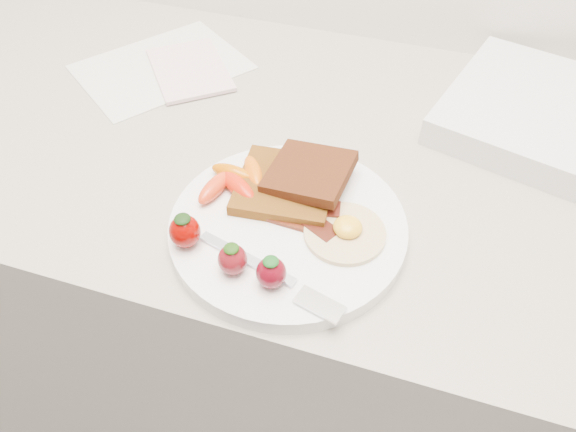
% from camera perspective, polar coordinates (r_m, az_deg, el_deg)
% --- Properties ---
extents(counter, '(2.00, 0.60, 0.90)m').
position_cam_1_polar(counter, '(1.10, 2.18, -11.18)').
color(counter, gray).
rests_on(counter, ground).
extents(plate, '(0.27, 0.27, 0.02)m').
position_cam_1_polar(plate, '(0.64, -0.00, -1.16)').
color(plate, white).
rests_on(plate, counter).
extents(toast_lower, '(0.12, 0.12, 0.01)m').
position_cam_1_polar(toast_lower, '(0.67, -0.23, 3.14)').
color(toast_lower, '#3A260E').
rests_on(toast_lower, plate).
extents(toast_upper, '(0.10, 0.10, 0.02)m').
position_cam_1_polar(toast_upper, '(0.66, 2.19, 4.44)').
color(toast_upper, black).
rests_on(toast_upper, toast_lower).
extents(fried_egg, '(0.10, 0.10, 0.02)m').
position_cam_1_polar(fried_egg, '(0.62, 5.87, -1.56)').
color(fried_egg, white).
rests_on(fried_egg, plate).
extents(bacon_strips, '(0.11, 0.07, 0.01)m').
position_cam_1_polar(bacon_strips, '(0.64, 0.83, 0.29)').
color(bacon_strips, '#480C0D').
rests_on(bacon_strips, plate).
extents(baby_carrots, '(0.08, 0.10, 0.02)m').
position_cam_1_polar(baby_carrots, '(0.67, -5.43, 3.65)').
color(baby_carrots, '#C95F00').
rests_on(baby_carrots, plate).
extents(strawberries, '(0.14, 0.06, 0.04)m').
position_cam_1_polar(strawberries, '(0.58, -6.48, -3.59)').
color(strawberries, '#780300').
rests_on(strawberries, plate).
extents(fork, '(0.18, 0.07, 0.00)m').
position_cam_1_polar(fork, '(0.58, -0.95, -6.37)').
color(fork, silver).
rests_on(fork, plate).
extents(paper_sheet, '(0.29, 0.31, 0.00)m').
position_cam_1_polar(paper_sheet, '(0.93, -12.71, 14.54)').
color(paper_sheet, silver).
rests_on(paper_sheet, counter).
extents(notepad, '(0.18, 0.19, 0.01)m').
position_cam_1_polar(notepad, '(0.91, -9.96, 14.44)').
color(notepad, silver).
rests_on(notepad, paper_sheet).
extents(appliance, '(0.37, 0.33, 0.04)m').
position_cam_1_polar(appliance, '(0.85, 26.61, 8.45)').
color(appliance, silver).
rests_on(appliance, counter).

